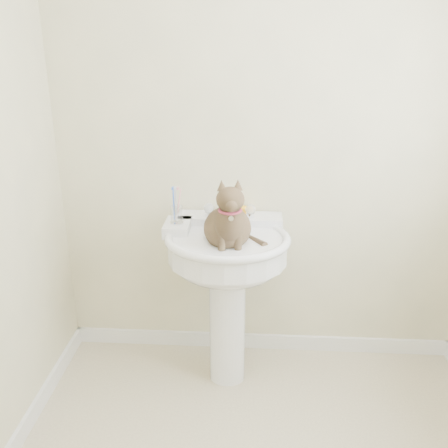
# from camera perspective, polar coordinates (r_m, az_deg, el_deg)

# --- Properties ---
(wall_back) EXTENTS (2.20, 0.00, 2.50)m
(wall_back) POSITION_cam_1_polar(r_m,az_deg,el_deg) (2.59, 4.72, 9.56)
(wall_back) COLOR beige
(wall_back) RESTS_ON ground
(baseboard_back) EXTENTS (2.20, 0.02, 0.09)m
(baseboard_back) POSITION_cam_1_polar(r_m,az_deg,el_deg) (3.06, 4.04, -13.20)
(baseboard_back) COLOR white
(baseboard_back) RESTS_ON floor
(pedestal_sink) EXTENTS (0.63, 0.62, 0.87)m
(pedestal_sink) POSITION_cam_1_polar(r_m,az_deg,el_deg) (2.50, 0.35, -4.59)
(pedestal_sink) COLOR white
(pedestal_sink) RESTS_ON floor
(faucet) EXTENTS (0.28, 0.12, 0.14)m
(faucet) POSITION_cam_1_polar(r_m,az_deg,el_deg) (2.55, 0.62, 1.57)
(faucet) COLOR silver
(faucet) RESTS_ON pedestal_sink
(soap_bar) EXTENTS (0.10, 0.07, 0.03)m
(soap_bar) POSITION_cam_1_polar(r_m,az_deg,el_deg) (2.64, 2.19, 1.62)
(soap_bar) COLOR #FAAD1B
(soap_bar) RESTS_ON pedestal_sink
(toothbrush_cup) EXTENTS (0.07, 0.07, 0.18)m
(toothbrush_cup) POSITION_cam_1_polar(r_m,az_deg,el_deg) (2.49, -5.45, 1.14)
(toothbrush_cup) COLOR silver
(toothbrush_cup) RESTS_ON pedestal_sink
(cat) EXTENTS (0.25, 0.31, 0.46)m
(cat) POSITION_cam_1_polar(r_m,az_deg,el_deg) (2.33, 0.47, 0.00)
(cat) COLOR brown
(cat) RESTS_ON pedestal_sink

